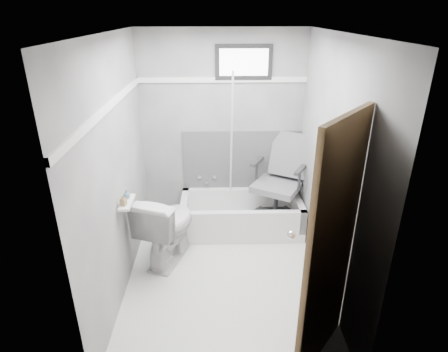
{
  "coord_description": "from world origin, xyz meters",
  "views": [
    {
      "loc": [
        -0.09,
        -3.18,
        2.57
      ],
      "look_at": [
        0.0,
        0.35,
        1.0
      ],
      "focal_mm": 30.0,
      "sensor_mm": 36.0,
      "label": 1
    }
  ],
  "objects_px": {
    "door": "(383,278)",
    "soap_bottle_a": "(123,200)",
    "soap_bottle_b": "(127,194)",
    "office_chair": "(277,180)",
    "bathtub": "(241,214)",
    "toilet": "(167,226)"
  },
  "relations": [
    {
      "from": "door",
      "to": "soap_bottle_a",
      "type": "height_order",
      "value": "door"
    },
    {
      "from": "soap_bottle_a",
      "to": "soap_bottle_b",
      "type": "bearing_deg",
      "value": 90.0
    },
    {
      "from": "office_chair",
      "to": "soap_bottle_a",
      "type": "bearing_deg",
      "value": -116.49
    },
    {
      "from": "bathtub",
      "to": "soap_bottle_b",
      "type": "height_order",
      "value": "soap_bottle_b"
    },
    {
      "from": "soap_bottle_b",
      "to": "toilet",
      "type": "bearing_deg",
      "value": 44.07
    },
    {
      "from": "bathtub",
      "to": "door",
      "type": "bearing_deg",
      "value": -71.25
    },
    {
      "from": "office_chair",
      "to": "soap_bottle_a",
      "type": "height_order",
      "value": "office_chair"
    },
    {
      "from": "soap_bottle_a",
      "to": "soap_bottle_b",
      "type": "relative_size",
      "value": 1.27
    },
    {
      "from": "bathtub",
      "to": "office_chair",
      "type": "distance_m",
      "value": 0.63
    },
    {
      "from": "toilet",
      "to": "door",
      "type": "height_order",
      "value": "door"
    },
    {
      "from": "door",
      "to": "soap_bottle_b",
      "type": "height_order",
      "value": "door"
    },
    {
      "from": "door",
      "to": "soap_bottle_b",
      "type": "distance_m",
      "value": 2.33
    },
    {
      "from": "bathtub",
      "to": "soap_bottle_b",
      "type": "distance_m",
      "value": 1.65
    },
    {
      "from": "door",
      "to": "soap_bottle_b",
      "type": "bearing_deg",
      "value": 145.48
    },
    {
      "from": "toilet",
      "to": "soap_bottle_b",
      "type": "xyz_separation_m",
      "value": [
        -0.32,
        -0.31,
        0.56
      ]
    },
    {
      "from": "soap_bottle_a",
      "to": "bathtub",
      "type": "bearing_deg",
      "value": 41.35
    },
    {
      "from": "toilet",
      "to": "door",
      "type": "xyz_separation_m",
      "value": [
        1.6,
        -1.63,
        0.6
      ]
    },
    {
      "from": "bathtub",
      "to": "soap_bottle_b",
      "type": "bearing_deg",
      "value": -142.75
    },
    {
      "from": "bathtub",
      "to": "soap_bottle_a",
      "type": "bearing_deg",
      "value": -138.65
    },
    {
      "from": "soap_bottle_b",
      "to": "bathtub",
      "type": "bearing_deg",
      "value": 37.25
    },
    {
      "from": "bathtub",
      "to": "soap_bottle_a",
      "type": "distance_m",
      "value": 1.73
    },
    {
      "from": "door",
      "to": "soap_bottle_a",
      "type": "bearing_deg",
      "value": 148.42
    }
  ]
}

